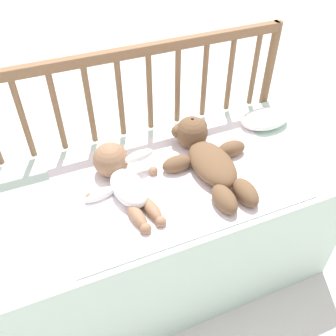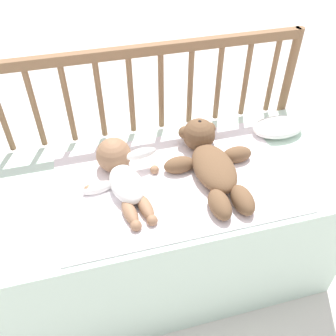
% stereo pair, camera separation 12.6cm
% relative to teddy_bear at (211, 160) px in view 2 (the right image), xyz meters
% --- Properties ---
extents(ground_plane, '(12.00, 12.00, 0.00)m').
position_rel_teddy_bear_xyz_m(ground_plane, '(-0.16, -0.01, -0.58)').
color(ground_plane, silver).
extents(crib_mattress, '(1.24, 0.58, 0.54)m').
position_rel_teddy_bear_xyz_m(crib_mattress, '(-0.16, -0.01, -0.32)').
color(crib_mattress, silver).
rests_on(crib_mattress, ground_plane).
extents(crib_rail, '(1.24, 0.04, 0.89)m').
position_rel_teddy_bear_xyz_m(crib_rail, '(-0.16, 0.31, 0.05)').
color(crib_rail, brown).
rests_on(crib_rail, ground_plane).
extents(blanket, '(0.80, 0.51, 0.01)m').
position_rel_teddy_bear_xyz_m(blanket, '(-0.14, -0.02, -0.04)').
color(blanket, white).
rests_on(blanket, crib_mattress).
extents(teddy_bear, '(0.33, 0.45, 0.12)m').
position_rel_teddy_bear_xyz_m(teddy_bear, '(0.00, 0.00, 0.00)').
color(teddy_bear, brown).
rests_on(teddy_bear, crib_mattress).
extents(baby, '(0.28, 0.37, 0.12)m').
position_rel_teddy_bear_xyz_m(baby, '(-0.31, 0.02, 0.00)').
color(baby, white).
rests_on(baby, crib_mattress).
extents(small_pillow, '(0.21, 0.13, 0.06)m').
position_rel_teddy_bear_xyz_m(small_pillow, '(0.33, 0.14, -0.02)').
color(small_pillow, white).
rests_on(small_pillow, crib_mattress).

